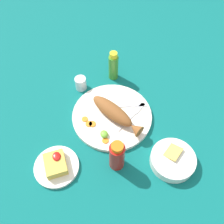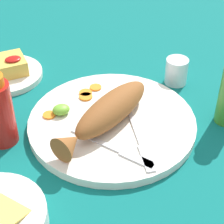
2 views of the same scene
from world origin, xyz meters
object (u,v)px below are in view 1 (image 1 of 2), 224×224
at_px(salt_cup, 81,84).
at_px(guacamole_bowl, 173,160).
at_px(fried_fish, 115,113).
at_px(hot_sauce_bottle_green, 113,66).
at_px(fork_near, 129,106).
at_px(side_plate_fries, 57,167).
at_px(main_plate, 112,116).
at_px(hot_sauce_bottle_red, 117,156).
at_px(fork_far, 133,115).

distance_m(salt_cup, guacamole_bowl, 0.54).
relative_size(fried_fish, salt_cup, 4.11).
bearing_deg(salt_cup, hot_sauce_bottle_green, -83.03).
xyz_separation_m(fork_near, side_plate_fries, (-0.18, 0.36, -0.01)).
bearing_deg(main_plate, fried_fish, -150.95).
xyz_separation_m(hot_sauce_bottle_red, salt_cup, (0.42, 0.04, -0.04)).
distance_m(salt_cup, side_plate_fries, 0.41).
relative_size(fork_near, side_plate_fries, 1.06).
bearing_deg(guacamole_bowl, main_plate, 29.68).
relative_size(main_plate, salt_cup, 5.54).
height_order(main_plate, salt_cup, salt_cup).
bearing_deg(fork_far, salt_cup, 93.92).
bearing_deg(side_plate_fries, hot_sauce_bottle_red, -104.09).
height_order(hot_sauce_bottle_red, side_plate_fries, hot_sauce_bottle_red).
xyz_separation_m(side_plate_fries, guacamole_bowl, (-0.12, -0.43, 0.02)).
xyz_separation_m(fried_fish, salt_cup, (0.22, 0.10, -0.02)).
distance_m(main_plate, salt_cup, 0.22).
bearing_deg(side_plate_fries, fried_fish, -63.28).
xyz_separation_m(fork_near, hot_sauce_bottle_red, (-0.24, 0.14, 0.05)).
bearing_deg(hot_sauce_bottle_red, fried_fish, -16.46).
xyz_separation_m(hot_sauce_bottle_red, side_plate_fries, (0.06, 0.22, -0.06)).
bearing_deg(hot_sauce_bottle_green, fried_fish, 163.45).
height_order(fork_far, side_plate_fries, fork_far).
distance_m(main_plate, hot_sauce_bottle_green, 0.25).
bearing_deg(side_plate_fries, guacamole_bowl, -105.15).
xyz_separation_m(salt_cup, side_plate_fries, (-0.36, 0.19, -0.02)).
height_order(fork_far, hot_sauce_bottle_green, hot_sauce_bottle_green).
distance_m(hot_sauce_bottle_green, salt_cup, 0.17).
relative_size(main_plate, side_plate_fries, 2.01).
relative_size(hot_sauce_bottle_green, salt_cup, 2.46).
distance_m(fried_fish, fork_far, 0.08).
distance_m(fork_near, salt_cup, 0.25).
xyz_separation_m(fork_near, guacamole_bowl, (-0.30, -0.07, 0.00)).
xyz_separation_m(hot_sauce_bottle_green, guacamole_bowl, (-0.50, -0.08, -0.05)).
bearing_deg(main_plate, side_plate_fries, 119.88).
distance_m(main_plate, fried_fish, 0.04).
distance_m(hot_sauce_bottle_green, side_plate_fries, 0.53).
bearing_deg(guacamole_bowl, fried_fish, 29.71).
height_order(fried_fish, fork_far, fried_fish).
height_order(main_plate, fork_far, fork_far).
bearing_deg(guacamole_bowl, salt_cup, 26.90).
bearing_deg(salt_cup, fried_fish, -156.58).
bearing_deg(fork_near, fried_fish, -141.92).
xyz_separation_m(main_plate, fork_far, (-0.03, -0.09, 0.01)).
bearing_deg(fried_fish, salt_cup, -5.63).
distance_m(fork_far, hot_sauce_bottle_green, 0.26).
distance_m(main_plate, hot_sauce_bottle_red, 0.23).
bearing_deg(fried_fish, fork_far, -129.43).
bearing_deg(side_plate_fries, hot_sauce_bottle_green, -42.73).
bearing_deg(fried_fish, fork_near, -94.02).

